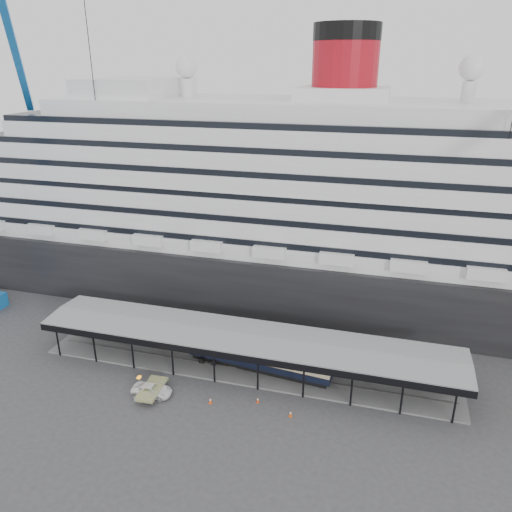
{
  "coord_description": "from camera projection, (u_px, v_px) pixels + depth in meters",
  "views": [
    {
      "loc": [
        16.84,
        -49.61,
        38.62
      ],
      "look_at": [
        0.67,
        8.0,
        15.16
      ],
      "focal_mm": 35.0,
      "sensor_mm": 36.0,
      "label": 1
    }
  ],
  "objects": [
    {
      "name": "port_truck",
      "position": [
        152.0,
        390.0,
        61.6
      ],
      "size": [
        5.1,
        2.53,
        1.39
      ],
      "primitive_type": "imported",
      "rotation": [
        0.0,
        0.0,
        1.62
      ],
      "color": "white",
      "rests_on": "ground"
    },
    {
      "name": "traffic_cone_right",
      "position": [
        291.0,
        414.0,
        57.96
      ],
      "size": [
        0.41,
        0.41,
        0.77
      ],
      "rotation": [
        0.0,
        0.0,
        0.04
      ],
      "color": "#DF520C",
      "rests_on": "ground"
    },
    {
      "name": "traffic_cone_mid",
      "position": [
        258.0,
        400.0,
        60.34
      ],
      "size": [
        0.46,
        0.46,
        0.71
      ],
      "rotation": [
        0.0,
        0.0,
        -0.33
      ],
      "color": "red",
      "rests_on": "ground"
    },
    {
      "name": "pullman_carriage",
      "position": [
        259.0,
        355.0,
        65.93
      ],
      "size": [
        19.88,
        4.66,
        19.36
      ],
      "rotation": [
        0.0,
        0.0,
        -0.11
      ],
      "color": "black",
      "rests_on": "ground"
    },
    {
      "name": "ground",
      "position": [
        234.0,
        390.0,
        62.8
      ],
      "size": [
        200.0,
        200.0,
        0.0
      ],
      "primitive_type": "plane",
      "color": "#373739",
      "rests_on": "ground"
    },
    {
      "name": "cruise_ship",
      "position": [
        291.0,
        189.0,
        84.78
      ],
      "size": [
        130.0,
        30.0,
        43.9
      ],
      "color": "black",
      "rests_on": "ground"
    },
    {
      "name": "traffic_cone_left",
      "position": [
        210.0,
        401.0,
        60.2
      ],
      "size": [
        0.42,
        0.42,
        0.77
      ],
      "rotation": [
        0.0,
        0.0,
        0.08
      ],
      "color": "#EE4B0D",
      "rests_on": "ground"
    },
    {
      "name": "platform_canopy",
      "position": [
        245.0,
        353.0,
        66.42
      ],
      "size": [
        56.0,
        9.18,
        5.3
      ],
      "color": "slate",
      "rests_on": "ground"
    }
  ]
}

